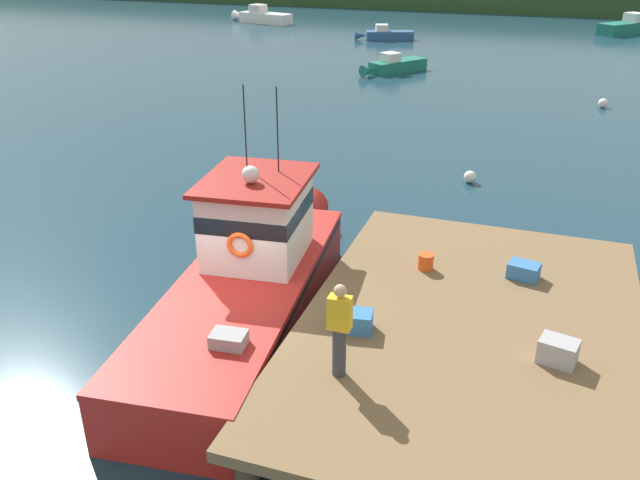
{
  "coord_description": "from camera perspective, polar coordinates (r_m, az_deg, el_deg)",
  "views": [
    {
      "loc": [
        5.58,
        -10.67,
        7.74
      ],
      "look_at": [
        1.2,
        2.02,
        1.4
      ],
      "focal_mm": 37.68,
      "sensor_mm": 36.0,
      "label": 1
    }
  ],
  "objects": [
    {
      "name": "crate_stack_near_edge",
      "position": [
        14.25,
        16.91,
        -2.5
      ],
      "size": [
        0.68,
        0.55,
        0.32
      ],
      "primitive_type": "cube",
      "rotation": [
        0.0,
        0.0,
        -0.2
      ],
      "color": "#3370B2",
      "rests_on": "dock"
    },
    {
      "name": "deckhand_by_the_boat",
      "position": [
        10.49,
        1.67,
        -7.52
      ],
      "size": [
        0.36,
        0.22,
        1.63
      ],
      "color": "#383842",
      "rests_on": "dock"
    },
    {
      "name": "moored_boat_near_channel",
      "position": [
        39.97,
        6.3,
        14.53
      ],
      "size": [
        3.25,
        4.16,
        1.13
      ],
      "color": "#196B5B",
      "rests_on": "ground"
    },
    {
      "name": "moored_boat_off_the_point",
      "position": [
        51.72,
        5.59,
        16.98
      ],
      "size": [
        4.33,
        2.23,
        1.09
      ],
      "color": "#285184",
      "rests_on": "ground"
    },
    {
      "name": "mooring_buoy_outer",
      "position": [
        34.33,
        22.91,
        10.66
      ],
      "size": [
        0.43,
        0.43,
        0.43
      ],
      "primitive_type": "sphere",
      "color": "silver",
      "rests_on": "ground"
    },
    {
      "name": "mooring_buoy_spare_mooring",
      "position": [
        22.7,
        12.62,
        5.26
      ],
      "size": [
        0.4,
        0.4,
        0.4
      ],
      "primitive_type": "sphere",
      "color": "silver",
      "rests_on": "ground"
    },
    {
      "name": "moored_boat_outer_mooring",
      "position": [
        61.0,
        -4.97,
        18.38
      ],
      "size": [
        5.91,
        2.57,
        1.48
      ],
      "color": "white",
      "rests_on": "ground"
    },
    {
      "name": "main_fishing_boat",
      "position": [
        14.2,
        -5.95,
        -3.18
      ],
      "size": [
        3.38,
        9.94,
        4.8
      ],
      "color": "red",
      "rests_on": "ground"
    },
    {
      "name": "crate_single_by_cleat",
      "position": [
        11.78,
        19.56,
        -8.89
      ],
      "size": [
        0.68,
        0.56,
        0.42
      ],
      "primitive_type": "cube",
      "rotation": [
        0.0,
        0.0,
        -0.22
      ],
      "color": "#9E9EA3",
      "rests_on": "dock"
    },
    {
      "name": "moored_boat_far_left",
      "position": [
        59.58,
        24.78,
        16.13
      ],
      "size": [
        4.83,
        5.29,
        1.52
      ],
      "color": "#196B5B",
      "rests_on": "ground"
    },
    {
      "name": "dock",
      "position": [
        12.6,
        12.67,
        -7.36
      ],
      "size": [
        6.0,
        9.0,
        1.2
      ],
      "color": "#4C3D2D",
      "rests_on": "ground"
    },
    {
      "name": "crate_stack_mid_dock",
      "position": [
        11.96,
        3.01,
        -6.88
      ],
      "size": [
        0.67,
        0.53,
        0.36
      ],
      "primitive_type": "cube",
      "rotation": [
        0.0,
        0.0,
        0.17
      ],
      "color": "#3370B2",
      "rests_on": "dock"
    },
    {
      "name": "ground_plane",
      "position": [
        14.31,
        -7.27,
        -7.69
      ],
      "size": [
        200.0,
        200.0,
        0.0
      ],
      "primitive_type": "plane",
      "color": "#193847"
    },
    {
      "name": "bait_bucket",
      "position": [
        14.14,
        8.98,
        -1.83
      ],
      "size": [
        0.32,
        0.32,
        0.34
      ],
      "primitive_type": "cylinder",
      "color": "#E04C19",
      "rests_on": "dock"
    }
  ]
}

